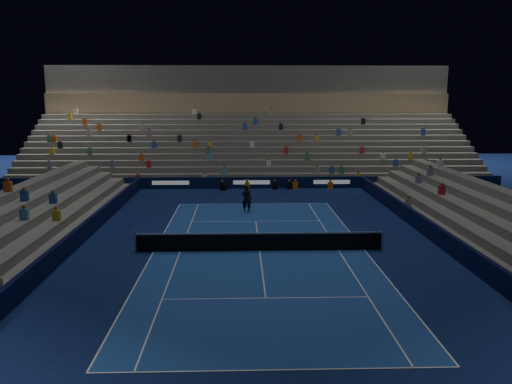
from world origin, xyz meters
The scene contains 11 objects.
ground centered at (0.00, 0.00, 0.00)m, with size 90.00×90.00×0.00m, color #0C1A4B.
court_surface centered at (0.00, 0.00, 0.01)m, with size 10.97×23.77×0.01m, color #1A4294.
sponsor_barrier_far centered at (0.00, 18.50, 0.50)m, with size 44.00×0.25×1.00m, color black.
sponsor_barrier_east centered at (9.70, 0.00, 0.50)m, with size 0.25×37.00×1.00m, color black.
sponsor_barrier_west centered at (-9.70, 0.00, 0.50)m, with size 0.25×37.00×1.00m, color black.
grandstand_main centered at (0.00, 27.90, 3.38)m, with size 44.00×15.20×11.20m.
grandstand_east centered at (13.17, 0.00, 0.92)m, with size 5.00×37.00×2.50m.
grandstand_west centered at (-13.17, 0.00, 0.92)m, with size 5.00×37.00×2.50m.
tennis_net centered at (0.00, 0.00, 0.50)m, with size 12.90×0.10×1.10m.
tennis_player centered at (-0.56, 9.06, 0.96)m, with size 0.70×0.46×1.91m, color black.
broadcast_camera centered at (-2.38, 17.73, 0.28)m, with size 0.53×0.91×0.54m.
Camera 1 is at (-0.99, -25.80, 7.93)m, focal length 36.24 mm.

